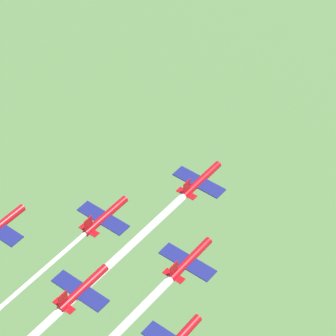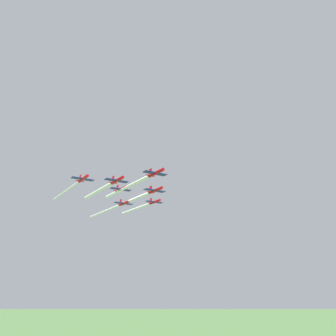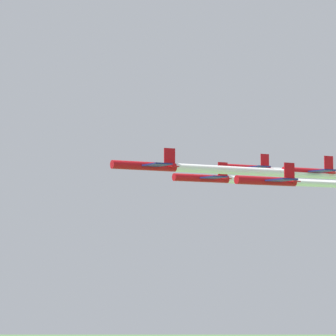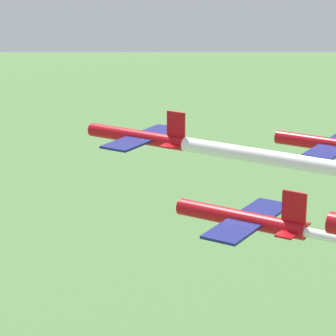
{
  "view_description": "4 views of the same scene",
  "coord_description": "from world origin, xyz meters",
  "views": [
    {
      "loc": [
        149.16,
        27.66,
        229.75
      ],
      "look_at": [
        50.92,
        50.38,
        134.76
      ],
      "focal_mm": 85.0,
      "sensor_mm": 36.0,
      "label": 1
    },
    {
      "loc": [
        34.38,
        175.91,
        92.7
      ],
      "look_at": [
        46.25,
        61.49,
        131.16
      ],
      "focal_mm": 35.0,
      "sensor_mm": 36.0,
      "label": 2
    },
    {
      "loc": [
        -63.63,
        32.77,
        120.29
      ],
      "look_at": [
        47.27,
        52.02,
        130.34
      ],
      "focal_mm": 85.0,
      "sensor_mm": 36.0,
      "label": 3
    },
    {
      "loc": [
        30.46,
        -13.03,
        149.92
      ],
      "look_at": [
        53.11,
        52.07,
        129.04
      ],
      "focal_mm": 85.0,
      "sensor_mm": 36.0,
      "label": 4
    }
  ],
  "objects": [
    {
      "name": "jet_0",
      "position": [
        51.73,
        56.02,
        131.13
      ],
      "size": [
        9.42,
        9.56,
        3.55
      ],
      "rotation": [
        0.0,
        0.0,
        0.68
      ],
      "color": "#B20C14"
    },
    {
      "name": "jet_1",
      "position": [
        54.42,
        38.17,
        128.87
      ],
      "size": [
        9.42,
        9.56,
        3.55
      ],
      "rotation": [
        0.0,
        0.0,
        0.68
      ],
      "color": "#B20C14"
    },
    {
      "name": "jet_2",
      "position": [
        68.64,
        49.7,
        130.49
      ],
      "size": [
        9.42,
        9.56,
        3.55
      ],
      "rotation": [
        0.0,
        0.0,
        0.68
      ],
      "color": "#B20C14"
    }
  ]
}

